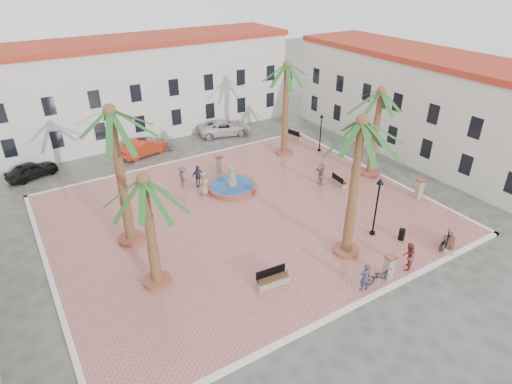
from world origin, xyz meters
TOP-DOWN VIEW (x-y plane):
  - ground at (0.00, 0.00)m, footprint 120.00×120.00m
  - plaza at (0.00, 0.00)m, footprint 26.00×22.00m
  - kerb_n at (0.00, 11.00)m, footprint 26.30×0.30m
  - kerb_s at (0.00, -11.00)m, footprint 26.30×0.30m
  - kerb_e at (13.00, 0.00)m, footprint 0.30×22.30m
  - kerb_w at (-13.00, 0.00)m, footprint 0.30×22.30m
  - building_north at (-0.00, 19.99)m, footprint 30.40×7.40m
  - building_east at (19.99, 2.00)m, footprint 7.40×26.40m
  - fountain at (1.04, 3.65)m, footprint 3.91×3.91m
  - palm_nw at (-7.89, 1.01)m, footprint 5.53×5.53m
  - palm_sw at (-7.92, -3.82)m, footprint 5.16×5.16m
  - palm_s at (3.06, -7.29)m, footprint 5.33×5.33m
  - palm_e at (12.22, -0.17)m, footprint 5.39×5.39m
  - palm_ne at (8.64, 7.32)m, footprint 5.28×5.28m
  - bench_s at (-2.52, -7.40)m, footprint 1.98×0.76m
  - bench_se at (8.89, -10.38)m, footprint 1.76×1.36m
  - bench_e at (8.73, -0.23)m, footprint 0.64×1.63m
  - bench_ne at (11.68, 9.75)m, footprint 0.82×1.74m
  - lamppost_s at (5.89, -6.73)m, footprint 0.45×0.45m
  - lamppost_e at (11.79, 5.98)m, footprint 0.39×0.39m
  - bollard_se at (3.36, -10.40)m, footprint 0.59×0.59m
  - bollard_n at (1.62, 6.87)m, footprint 0.62×0.62m
  - bollard_e at (12.40, -5.05)m, footprint 0.67×0.67m
  - litter_bin at (7.02, -8.17)m, footprint 0.40×0.40m
  - cyclist_a at (1.51, -10.40)m, footprint 0.70×0.52m
  - bicycle_a at (2.69, -10.40)m, footprint 2.00×1.05m
  - cyclist_b at (4.93, -10.40)m, footprint 1.08×1.00m
  - bicycle_b at (8.68, -10.20)m, footprint 1.78×0.82m
  - pedestrian_fountain_a at (-1.16, 4.00)m, footprint 1.06×0.84m
  - pedestrian_fountain_b at (-0.99, 5.54)m, footprint 1.09×0.56m
  - pedestrian_north at (-2.02, 6.16)m, footprint 0.63×1.10m
  - pedestrian_east at (7.49, 0.62)m, footprint 1.20×1.80m
  - car_black at (-12.01, 14.52)m, footprint 4.37×2.83m
  - car_red at (-2.48, 14.11)m, footprint 4.88×2.63m
  - car_silver at (-1.66, 14.90)m, footprint 4.63×2.75m
  - car_white at (6.39, 14.84)m, footprint 5.89×3.83m

SIDE VIEW (x-z plane):
  - ground at x=0.00m, z-range 0.00..0.00m
  - plaza at x=0.00m, z-range 0.00..0.15m
  - kerb_n at x=0.00m, z-range 0.00..0.16m
  - kerb_s at x=0.00m, z-range 0.00..0.16m
  - kerb_e at x=13.00m, z-range 0.00..0.16m
  - kerb_w at x=-13.00m, z-range 0.00..0.16m
  - bench_e at x=8.73m, z-range -0.03..0.81m
  - bench_ne at x=11.68m, z-range -0.04..0.84m
  - bench_se at x=8.89m, z-range -0.05..0.87m
  - fountain at x=1.04m, z-range -0.58..1.43m
  - bench_s at x=-2.52m, z-range -0.07..0.95m
  - litter_bin at x=7.02m, z-range 0.15..0.93m
  - car_silver at x=-1.66m, z-range 0.00..1.26m
  - bicycle_a at x=2.69m, z-range 0.15..1.15m
  - bicycle_b at x=8.68m, z-range 0.15..1.18m
  - car_black at x=-12.01m, z-range 0.00..1.38m
  - car_white at x=6.39m, z-range 0.00..1.51m
  - car_red at x=-2.48m, z-range 0.00..1.53m
  - bollard_n at x=1.62m, z-range 0.18..1.65m
  - bollard_e at x=12.40m, z-range 0.18..1.72m
  - bollard_se at x=3.36m, z-range 0.18..1.74m
  - pedestrian_north at x=-2.02m, z-range 0.15..1.85m
  - cyclist_a at x=1.51m, z-range 0.15..1.91m
  - cyclist_b at x=4.93m, z-range 0.15..1.93m
  - pedestrian_fountain_b at x=-0.99m, z-range 0.15..1.94m
  - pedestrian_east at x=7.49m, z-range 0.15..2.01m
  - pedestrian_fountain_a at x=-1.16m, z-range 0.15..2.04m
  - lamppost_e at x=11.79m, z-range 0.79..4.42m
  - lamppost_s at x=5.89m, z-range 0.89..5.04m
  - building_east at x=19.99m, z-range 0.02..9.02m
  - building_north at x=0.00m, z-range 0.02..9.52m
  - palm_sw at x=-7.92m, z-range 2.42..9.32m
  - palm_e at x=12.22m, z-range 2.65..10.13m
  - palm_ne at x=8.64m, z-range 3.14..11.64m
  - palm_s at x=3.06m, z-range 3.33..12.26m
  - palm_nw at x=-7.89m, z-range 3.37..12.45m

